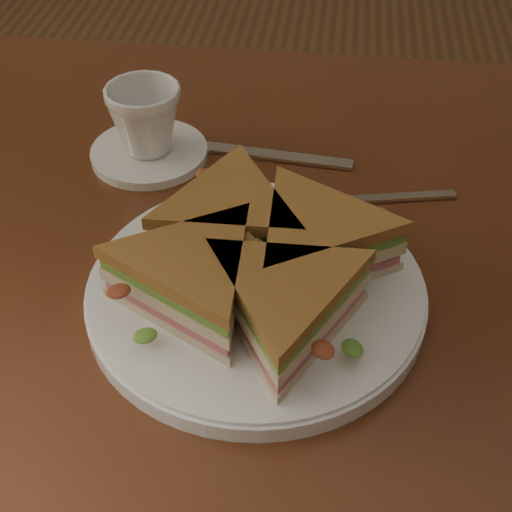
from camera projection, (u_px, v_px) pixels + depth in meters
The scene contains 8 objects.
table at pixel (291, 321), 0.73m from camera, with size 1.20×0.80×0.75m.
plate at pixel (256, 292), 0.61m from camera, with size 0.29×0.29×0.02m, color white.
sandwich_wedges at pixel (256, 260), 0.59m from camera, with size 0.31×0.31×0.06m.
crisps_mound at pixel (256, 264), 0.59m from camera, with size 0.09×0.09×0.05m, color #D45E1B, non-canonical shape.
spoon at pixel (322, 201), 0.71m from camera, with size 0.18×0.06×0.01m.
knife at pixel (248, 153), 0.78m from camera, with size 0.22×0.04×0.00m.
saucer at pixel (149, 153), 0.78m from camera, with size 0.13×0.13×0.01m, color white.
coffee_cup at pixel (145, 119), 0.75m from camera, with size 0.08×0.08×0.07m, color white.
Camera 1 is at (0.02, -0.50, 1.19)m, focal length 50.00 mm.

